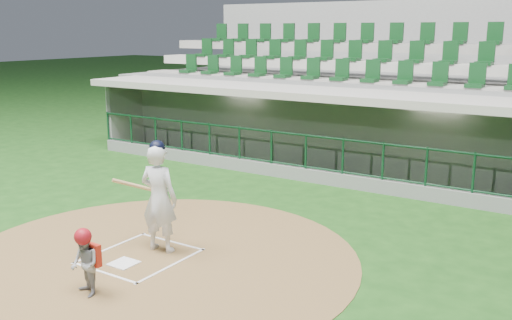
% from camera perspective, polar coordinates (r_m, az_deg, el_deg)
% --- Properties ---
extents(ground, '(120.00, 120.00, 0.00)m').
position_cam_1_polar(ground, '(10.75, -10.38, -9.00)').
color(ground, '#174212').
rests_on(ground, ground).
extents(dirt_circle, '(7.20, 7.20, 0.01)m').
position_cam_1_polar(dirt_circle, '(10.42, -9.92, -9.67)').
color(dirt_circle, brown).
rests_on(dirt_circle, ground).
extents(home_plate, '(0.43, 0.43, 0.02)m').
position_cam_1_polar(home_plate, '(10.29, -13.09, -10.03)').
color(home_plate, white).
rests_on(home_plate, dirt_circle).
extents(batter_box_chalk, '(1.55, 1.80, 0.01)m').
position_cam_1_polar(batter_box_chalk, '(10.55, -11.51, -9.40)').
color(batter_box_chalk, white).
rests_on(batter_box_chalk, ground).
extents(dugout_structure, '(16.40, 3.70, 3.00)m').
position_cam_1_polar(dugout_structure, '(16.76, 8.33, 2.42)').
color(dugout_structure, gray).
rests_on(dugout_structure, ground).
extents(seating_deck, '(17.00, 6.72, 5.15)m').
position_cam_1_polar(seating_deck, '(19.55, 11.92, 5.14)').
color(seating_deck, slate).
rests_on(seating_deck, ground).
extents(batter, '(0.93, 0.93, 2.06)m').
position_cam_1_polar(batter, '(10.43, -9.69, -3.65)').
color(batter, silver).
rests_on(batter, dirt_circle).
extents(catcher, '(0.58, 0.52, 1.07)m').
position_cam_1_polar(catcher, '(9.12, -16.72, -9.71)').
color(catcher, '#97989D').
rests_on(catcher, dirt_circle).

